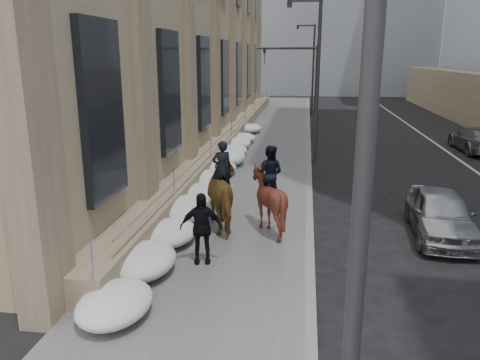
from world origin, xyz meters
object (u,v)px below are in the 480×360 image
mounted_horse_left (226,193)px  car_grey (477,140)px  mounted_horse_right (268,196)px  car_silver (441,213)px  pedestrian (201,228)px

mounted_horse_left → car_grey: (12.06, 14.12, -0.51)m
mounted_horse_left → car_grey: 18.58m
mounted_horse_left → mounted_horse_right: (1.32, -0.18, -0.00)m
mounted_horse_right → mounted_horse_left: bearing=5.4°
mounted_horse_left → car_silver: (6.52, 0.39, -0.50)m
mounted_horse_left → car_grey: bearing=-154.1°
pedestrian → car_grey: (12.28, 16.80, -0.35)m
mounted_horse_left → car_silver: 6.55m
car_silver → mounted_horse_left: bearing=-172.8°
mounted_horse_left → car_silver: bearing=159.8°
pedestrian → mounted_horse_right: bearing=47.3°
mounted_horse_right → car_grey: mounted_horse_right is taller
car_silver → mounted_horse_right: bearing=-169.9°
mounted_horse_left → car_silver: mounted_horse_left is taller
mounted_horse_left → car_silver: size_ratio=0.64×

